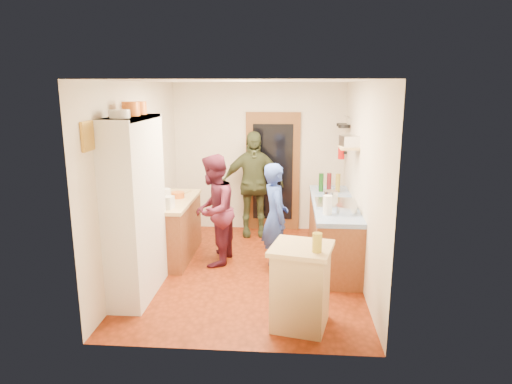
# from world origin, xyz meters

# --- Properties ---
(floor) EXTENTS (3.00, 4.00, 0.02)m
(floor) POSITION_xyz_m (0.00, 0.00, -0.01)
(floor) COLOR maroon
(floor) RESTS_ON ground
(ceiling) EXTENTS (3.00, 4.00, 0.02)m
(ceiling) POSITION_xyz_m (0.00, 0.00, 2.61)
(ceiling) COLOR silver
(ceiling) RESTS_ON ground
(wall_back) EXTENTS (3.00, 0.02, 2.60)m
(wall_back) POSITION_xyz_m (0.00, 2.01, 1.30)
(wall_back) COLOR beige
(wall_back) RESTS_ON ground
(wall_front) EXTENTS (3.00, 0.02, 2.60)m
(wall_front) POSITION_xyz_m (0.00, -2.01, 1.30)
(wall_front) COLOR beige
(wall_front) RESTS_ON ground
(wall_left) EXTENTS (0.02, 4.00, 2.60)m
(wall_left) POSITION_xyz_m (-1.51, 0.00, 1.30)
(wall_left) COLOR beige
(wall_left) RESTS_ON ground
(wall_right) EXTENTS (0.02, 4.00, 2.60)m
(wall_right) POSITION_xyz_m (1.51, 0.00, 1.30)
(wall_right) COLOR beige
(wall_right) RESTS_ON ground
(door_frame) EXTENTS (0.95, 0.06, 2.10)m
(door_frame) POSITION_xyz_m (0.25, 1.97, 1.05)
(door_frame) COLOR brown
(door_frame) RESTS_ON ground
(door_glass) EXTENTS (0.70, 0.02, 1.70)m
(door_glass) POSITION_xyz_m (0.25, 1.94, 1.05)
(door_glass) COLOR black
(door_glass) RESTS_ON door_frame
(hutch_body) EXTENTS (0.40, 1.20, 2.20)m
(hutch_body) POSITION_xyz_m (-1.30, -0.80, 1.10)
(hutch_body) COLOR silver
(hutch_body) RESTS_ON ground
(hutch_top_shelf) EXTENTS (0.40, 1.14, 0.04)m
(hutch_top_shelf) POSITION_xyz_m (-1.30, -0.80, 2.18)
(hutch_top_shelf) COLOR silver
(hutch_top_shelf) RESTS_ON hutch_body
(plate_stack) EXTENTS (0.22, 0.22, 0.09)m
(plate_stack) POSITION_xyz_m (-1.30, -1.11, 2.25)
(plate_stack) COLOR white
(plate_stack) RESTS_ON hutch_top_shelf
(orange_pot_a) EXTENTS (0.20, 0.20, 0.16)m
(orange_pot_a) POSITION_xyz_m (-1.30, -0.74, 2.28)
(orange_pot_a) COLOR orange
(orange_pot_a) RESTS_ON hutch_top_shelf
(orange_pot_b) EXTENTS (0.18, 0.18, 0.16)m
(orange_pot_b) POSITION_xyz_m (-1.30, -0.45, 2.28)
(orange_pot_b) COLOR orange
(orange_pot_b) RESTS_ON hutch_top_shelf
(left_counter_base) EXTENTS (0.60, 1.40, 0.85)m
(left_counter_base) POSITION_xyz_m (-1.20, 0.45, 0.42)
(left_counter_base) COLOR brown
(left_counter_base) RESTS_ON ground
(left_counter_top) EXTENTS (0.64, 1.44, 0.05)m
(left_counter_top) POSITION_xyz_m (-1.20, 0.45, 0.88)
(left_counter_top) COLOR tan
(left_counter_top) RESTS_ON left_counter_base
(toaster) EXTENTS (0.25, 0.19, 0.17)m
(toaster) POSITION_xyz_m (-1.15, -0.05, 0.99)
(toaster) COLOR white
(toaster) RESTS_ON left_counter_top
(kettle) EXTENTS (0.21, 0.21, 0.19)m
(kettle) POSITION_xyz_m (-1.25, 0.32, 0.99)
(kettle) COLOR white
(kettle) RESTS_ON left_counter_top
(orange_bowl) EXTENTS (0.22, 0.22, 0.09)m
(orange_bowl) POSITION_xyz_m (-1.12, 0.56, 0.94)
(orange_bowl) COLOR orange
(orange_bowl) RESTS_ON left_counter_top
(chopping_board) EXTENTS (0.35, 0.29, 0.02)m
(chopping_board) POSITION_xyz_m (-1.18, 0.93, 0.91)
(chopping_board) COLOR tan
(chopping_board) RESTS_ON left_counter_top
(right_counter_base) EXTENTS (0.60, 2.20, 0.84)m
(right_counter_base) POSITION_xyz_m (1.20, 0.50, 0.42)
(right_counter_base) COLOR brown
(right_counter_base) RESTS_ON ground
(right_counter_top) EXTENTS (0.62, 2.22, 0.06)m
(right_counter_top) POSITION_xyz_m (1.20, 0.50, 0.87)
(right_counter_top) COLOR #1D4EAC
(right_counter_top) RESTS_ON right_counter_base
(hob) EXTENTS (0.55, 0.58, 0.04)m
(hob) POSITION_xyz_m (1.20, 0.33, 0.92)
(hob) COLOR silver
(hob) RESTS_ON right_counter_top
(pot_on_hob) EXTENTS (0.20, 0.20, 0.13)m
(pot_on_hob) POSITION_xyz_m (1.15, 0.46, 1.00)
(pot_on_hob) COLOR silver
(pot_on_hob) RESTS_ON hob
(bottle_a) EXTENTS (0.08, 0.08, 0.29)m
(bottle_a) POSITION_xyz_m (1.05, 1.15, 1.05)
(bottle_a) COLOR #143F14
(bottle_a) RESTS_ON right_counter_top
(bottle_b) EXTENTS (0.08, 0.08, 0.29)m
(bottle_b) POSITION_xyz_m (1.18, 1.21, 1.04)
(bottle_b) COLOR #591419
(bottle_b) RESTS_ON right_counter_top
(bottle_c) EXTENTS (0.08, 0.08, 0.29)m
(bottle_c) POSITION_xyz_m (1.31, 1.12, 1.05)
(bottle_c) COLOR olive
(bottle_c) RESTS_ON right_counter_top
(paper_towel) EXTENTS (0.14, 0.14, 0.25)m
(paper_towel) POSITION_xyz_m (1.05, -0.19, 1.03)
(paper_towel) COLOR white
(paper_towel) RESTS_ON right_counter_top
(mixing_bowl) EXTENTS (0.32, 0.32, 0.11)m
(mixing_bowl) POSITION_xyz_m (1.30, -0.12, 0.95)
(mixing_bowl) COLOR silver
(mixing_bowl) RESTS_ON right_counter_top
(island_base) EXTENTS (0.66, 0.66, 0.86)m
(island_base) POSITION_xyz_m (0.69, -1.46, 0.43)
(island_base) COLOR tan
(island_base) RESTS_ON ground
(island_top) EXTENTS (0.74, 0.74, 0.05)m
(island_top) POSITION_xyz_m (0.69, -1.46, 0.89)
(island_top) COLOR tan
(island_top) RESTS_ON island_base
(cutting_board) EXTENTS (0.40, 0.35, 0.02)m
(cutting_board) POSITION_xyz_m (0.65, -1.40, 0.90)
(cutting_board) COLOR white
(cutting_board) RESTS_ON island_top
(oil_jar) EXTENTS (0.12, 0.12, 0.20)m
(oil_jar) POSITION_xyz_m (0.84, -1.61, 1.01)
(oil_jar) COLOR #AD9E2D
(oil_jar) RESTS_ON island_top
(pan_rail) EXTENTS (0.02, 0.65, 0.02)m
(pan_rail) POSITION_xyz_m (1.46, 1.52, 2.05)
(pan_rail) COLOR silver
(pan_rail) RESTS_ON wall_right
(pan_hang_a) EXTENTS (0.18, 0.18, 0.05)m
(pan_hang_a) POSITION_xyz_m (1.40, 1.35, 1.92)
(pan_hang_a) COLOR black
(pan_hang_a) RESTS_ON pan_rail
(pan_hang_b) EXTENTS (0.16, 0.16, 0.05)m
(pan_hang_b) POSITION_xyz_m (1.40, 1.55, 1.90)
(pan_hang_b) COLOR black
(pan_hang_b) RESTS_ON pan_rail
(pan_hang_c) EXTENTS (0.17, 0.17, 0.05)m
(pan_hang_c) POSITION_xyz_m (1.40, 1.75, 1.91)
(pan_hang_c) COLOR black
(pan_hang_c) RESTS_ON pan_rail
(wall_shelf) EXTENTS (0.26, 0.42, 0.03)m
(wall_shelf) POSITION_xyz_m (1.37, 0.45, 1.70)
(wall_shelf) COLOR tan
(wall_shelf) RESTS_ON wall_right
(radio) EXTENTS (0.26, 0.33, 0.15)m
(radio) POSITION_xyz_m (1.37, 0.45, 1.79)
(radio) COLOR silver
(radio) RESTS_ON wall_shelf
(ext_bracket) EXTENTS (0.06, 0.10, 0.04)m
(ext_bracket) POSITION_xyz_m (1.47, 1.70, 1.45)
(ext_bracket) COLOR black
(ext_bracket) RESTS_ON wall_right
(fire_extinguisher) EXTENTS (0.11, 0.11, 0.32)m
(fire_extinguisher) POSITION_xyz_m (1.41, 1.70, 1.50)
(fire_extinguisher) COLOR red
(fire_extinguisher) RESTS_ON wall_right
(picture_frame) EXTENTS (0.03, 0.25, 0.30)m
(picture_frame) POSITION_xyz_m (-1.48, -1.55, 2.05)
(picture_frame) COLOR gold
(picture_frame) RESTS_ON wall_left
(person_hob) EXTENTS (0.50, 0.63, 1.52)m
(person_hob) POSITION_xyz_m (0.40, 0.08, 0.76)
(person_hob) COLOR #2C45A3
(person_hob) RESTS_ON ground
(person_left) EXTENTS (0.70, 0.85, 1.61)m
(person_left) POSITION_xyz_m (-0.49, 0.28, 0.80)
(person_left) COLOR #4E192B
(person_left) RESTS_ON ground
(person_back) EXTENTS (1.11, 0.60, 1.81)m
(person_back) POSITION_xyz_m (-0.06, 1.61, 0.90)
(person_back) COLOR #373E23
(person_back) RESTS_ON ground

